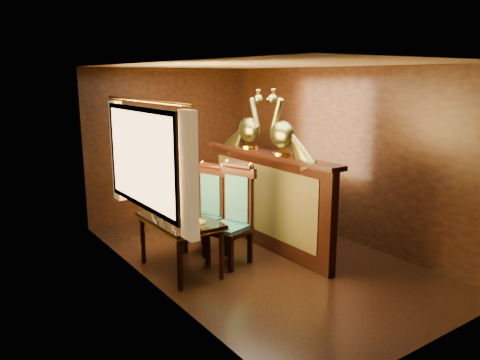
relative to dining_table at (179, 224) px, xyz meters
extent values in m
plane|color=black|center=(1.05, -0.24, -0.61)|extent=(5.00, 5.00, 0.00)
cube|color=black|center=(1.05, 2.26, 0.64)|extent=(3.00, 0.04, 2.50)
cube|color=black|center=(1.05, -2.74, 0.64)|extent=(3.00, 0.04, 2.50)
cube|color=black|center=(-0.45, -0.24, 0.64)|extent=(0.04, 5.00, 2.50)
cube|color=black|center=(2.55, -0.24, 0.64)|extent=(0.04, 5.00, 2.50)
cube|color=beige|center=(1.05, -0.24, 1.89)|extent=(3.00, 5.00, 0.04)
cube|color=#FFC672|center=(-0.44, 0.06, 0.84)|extent=(0.01, 1.70, 1.05)
cube|color=yellow|center=(-0.35, -0.91, 0.79)|extent=(0.10, 0.22, 1.30)
cube|color=yellow|center=(-0.35, 1.03, 0.79)|extent=(0.10, 0.22, 1.30)
cylinder|color=gold|center=(-0.37, 0.06, 1.49)|extent=(0.03, 2.20, 0.03)
cube|color=black|center=(1.38, 0.06, 0.04)|extent=(0.12, 2.60, 1.30)
cube|color=#332E17|center=(1.31, 0.06, 0.09)|extent=(0.02, 2.20, 0.95)
cube|color=black|center=(1.38, 0.06, 0.72)|extent=(0.26, 2.70, 0.06)
cube|color=black|center=(0.00, -0.01, 0.05)|extent=(0.68, 1.13, 0.04)
cube|color=gold|center=(0.00, -0.01, 0.02)|extent=(0.70, 1.15, 0.02)
cylinder|color=black|center=(-0.27, -0.51, -0.30)|extent=(0.06, 0.06, 0.61)
cylinder|color=black|center=(0.28, -0.51, -0.30)|extent=(0.06, 0.06, 0.61)
cylinder|color=black|center=(-0.28, 0.49, -0.30)|extent=(0.06, 0.06, 0.61)
cylinder|color=black|center=(0.28, 0.50, -0.30)|extent=(0.06, 0.06, 0.61)
cylinder|color=gold|center=(0.06, -0.24, 0.07)|extent=(0.30, 0.30, 0.01)
cone|color=silver|center=(0.06, -0.24, 0.13)|extent=(0.11, 0.11, 0.10)
cylinder|color=gold|center=(0.04, 0.28, 0.07)|extent=(0.30, 0.30, 0.01)
cone|color=silver|center=(0.04, 0.28, 0.13)|extent=(0.11, 0.11, 0.10)
cylinder|color=silver|center=(-0.24, -0.03, 0.10)|extent=(0.03, 0.03, 0.06)
cylinder|color=silver|center=(-0.27, 0.01, 0.10)|extent=(0.03, 0.03, 0.06)
cube|color=black|center=(0.61, -0.17, -0.16)|extent=(0.58, 0.58, 0.06)
cube|color=#134B57|center=(0.61, -0.17, -0.11)|extent=(0.52, 0.52, 0.05)
cube|color=#134B57|center=(0.80, -0.11, 0.23)|extent=(0.14, 0.36, 0.60)
cube|color=black|center=(0.48, -0.41, -0.40)|extent=(0.05, 0.05, 0.41)
cube|color=black|center=(0.85, -0.30, -0.40)|extent=(0.05, 0.05, 0.41)
cube|color=black|center=(0.37, -0.04, -0.40)|extent=(0.05, 0.05, 0.41)
cube|color=black|center=(0.74, 0.07, -0.40)|extent=(0.05, 0.05, 0.41)
sphere|color=gold|center=(0.86, -0.30, 0.68)|extent=(0.07, 0.07, 0.07)
sphere|color=gold|center=(0.75, 0.07, 0.68)|extent=(0.07, 0.07, 0.07)
cube|color=black|center=(0.58, 0.40, -0.19)|extent=(0.54, 0.54, 0.06)
cube|color=#134B57|center=(0.58, 0.40, -0.15)|extent=(0.49, 0.49, 0.05)
cube|color=#134B57|center=(0.76, 0.46, 0.17)|extent=(0.13, 0.33, 0.55)
cube|color=black|center=(0.46, 0.18, -0.41)|extent=(0.05, 0.05, 0.38)
cube|color=black|center=(0.80, 0.29, -0.41)|extent=(0.05, 0.05, 0.38)
cube|color=black|center=(0.35, 0.52, -0.41)|extent=(0.05, 0.05, 0.38)
cube|color=black|center=(0.69, 0.63, -0.41)|extent=(0.05, 0.05, 0.38)
sphere|color=gold|center=(0.81, 0.29, 0.58)|extent=(0.07, 0.07, 0.07)
sphere|color=gold|center=(0.70, 0.63, 0.58)|extent=(0.07, 0.07, 0.07)
camera|label=1|loc=(-2.50, -4.89, 1.75)|focal=35.00mm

